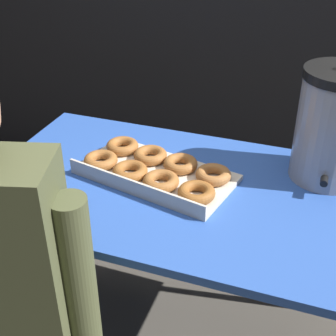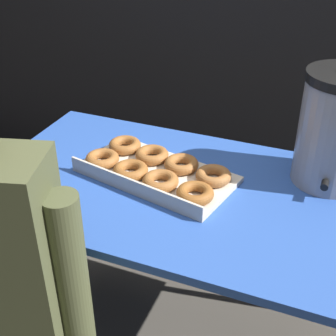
{
  "view_description": "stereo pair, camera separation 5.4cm",
  "coord_description": "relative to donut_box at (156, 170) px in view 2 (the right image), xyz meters",
  "views": [
    {
      "loc": [
        0.4,
        -1.18,
        1.54
      ],
      "look_at": [
        -0.02,
        0.0,
        0.77
      ],
      "focal_mm": 50.0,
      "sensor_mm": 36.0,
      "label": 1
    },
    {
      "loc": [
        0.45,
        -1.16,
        1.54
      ],
      "look_at": [
        -0.02,
        0.0,
        0.77
      ],
      "focal_mm": 50.0,
      "sensor_mm": 36.0,
      "label": 2
    }
  ],
  "objects": [
    {
      "name": "folding_table",
      "position": [
        0.08,
        -0.03,
        -0.07
      ],
      "size": [
        1.23,
        0.73,
        0.71
      ],
      "color": "#2D56B2",
      "rests_on": "ground"
    },
    {
      "name": "ground_plane",
      "position": [
        0.08,
        -0.03,
        -0.73
      ],
      "size": [
        12.0,
        12.0,
        0.0
      ],
      "primitive_type": "plane",
      "color": "#4C473F"
    },
    {
      "name": "cell_phone",
      "position": [
        -0.39,
        -0.16,
        -0.02
      ],
      "size": [
        0.1,
        0.16,
        0.01
      ],
      "rotation": [
        0.0,
        0.0,
        0.17
      ],
      "color": "black",
      "rests_on": "folding_table"
    },
    {
      "name": "donut_box",
      "position": [
        0.0,
        0.0,
        0.0
      ],
      "size": [
        0.55,
        0.36,
        0.05
      ],
      "rotation": [
        0.0,
        0.0,
        -0.21
      ],
      "color": "beige",
      "rests_on": "folding_table"
    }
  ]
}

